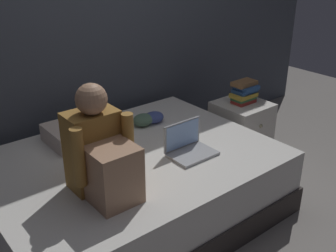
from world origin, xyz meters
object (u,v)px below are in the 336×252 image
(person_sitting, at_px, (101,154))
(pillow, at_px, (85,130))
(bed, at_px, (133,186))
(book_stack, at_px, (244,92))
(clothes_pile, at_px, (149,118))
(laptop, at_px, (188,146))
(nightstand, at_px, (241,129))

(person_sitting, bearing_deg, pillow, 69.31)
(bed, height_order, book_stack, book_stack)
(pillow, height_order, clothes_pile, pillow)
(book_stack, bearing_deg, pillow, 167.65)
(laptop, bearing_deg, pillow, 123.15)
(nightstand, distance_m, pillow, 1.47)
(person_sitting, relative_size, laptop, 2.05)
(pillow, xyz_separation_m, book_stack, (1.42, -0.31, 0.07))
(person_sitting, xyz_separation_m, laptop, (0.70, 0.03, -0.20))
(clothes_pile, bearing_deg, laptop, -98.69)
(book_stack, bearing_deg, clothes_pile, 165.90)
(nightstand, distance_m, laptop, 1.07)
(pillow, bearing_deg, laptop, -56.85)
(laptop, relative_size, clothes_pile, 1.16)
(nightstand, distance_m, book_stack, 0.36)
(laptop, height_order, book_stack, book_stack)
(laptop, relative_size, pillow, 0.57)
(bed, relative_size, book_stack, 8.40)
(laptop, distance_m, clothes_pile, 0.59)
(bed, bearing_deg, book_stack, 6.00)
(bed, distance_m, book_stack, 1.38)
(pillow, distance_m, clothes_pile, 0.53)
(pillow, bearing_deg, person_sitting, -110.69)
(person_sitting, bearing_deg, clothes_pile, 37.92)
(person_sitting, height_order, clothes_pile, person_sitting)
(person_sitting, xyz_separation_m, clothes_pile, (0.79, 0.62, -0.21))
(book_stack, bearing_deg, person_sitting, -166.90)
(bed, relative_size, pillow, 3.57)
(bed, height_order, pillow, pillow)
(pillow, bearing_deg, clothes_pile, -9.32)
(person_sitting, bearing_deg, laptop, 2.76)
(nightstand, bearing_deg, laptop, -160.00)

